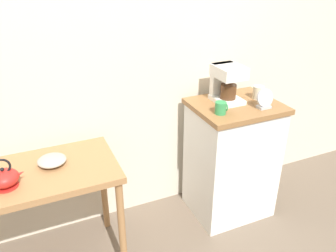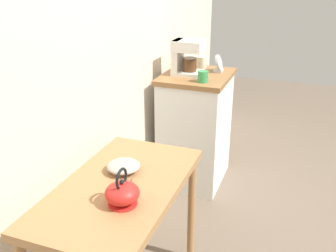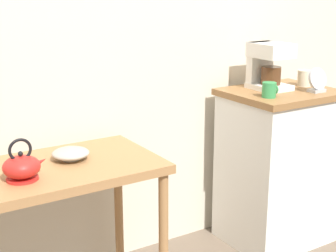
# 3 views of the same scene
# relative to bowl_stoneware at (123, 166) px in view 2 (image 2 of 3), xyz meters

# --- Properties ---
(ground_plane) EXTENTS (8.00, 8.00, 0.00)m
(ground_plane) POSITION_rel_bowl_stoneware_xyz_m (0.58, -0.01, -0.77)
(ground_plane) COLOR #6B5B4C
(back_wall) EXTENTS (4.40, 0.10, 2.80)m
(back_wall) POSITION_rel_bowl_stoneware_xyz_m (0.68, 0.36, 0.63)
(back_wall) COLOR beige
(back_wall) RESTS_ON ground_plane
(wooden_table) EXTENTS (0.95, 0.53, 0.74)m
(wooden_table) POSITION_rel_bowl_stoneware_xyz_m (-0.11, -0.04, -0.13)
(wooden_table) COLOR #9E7044
(wooden_table) RESTS_ON ground_plane
(kitchen_counter) EXTENTS (0.60, 0.50, 0.91)m
(kitchen_counter) POSITION_rel_bowl_stoneware_xyz_m (1.26, 0.00, -0.31)
(kitchen_counter) COLOR white
(kitchen_counter) RESTS_ON ground_plane
(bowl_stoneware) EXTENTS (0.16, 0.16, 0.05)m
(bowl_stoneware) POSITION_rel_bowl_stoneware_xyz_m (0.00, 0.00, 0.00)
(bowl_stoneware) COLOR #9E998C
(bowl_stoneware) RESTS_ON wooden_table
(teakettle) EXTENTS (0.18, 0.15, 0.17)m
(teakettle) POSITION_rel_bowl_stoneware_xyz_m (-0.25, -0.12, 0.02)
(teakettle) COLOR red
(teakettle) RESTS_ON wooden_table
(coffee_maker) EXTENTS (0.18, 0.22, 0.26)m
(coffee_maker) POSITION_rel_bowl_stoneware_xyz_m (1.22, 0.08, 0.29)
(coffee_maker) COLOR white
(coffee_maker) RESTS_ON kitchen_counter
(mug_tall_green) EXTENTS (0.08, 0.07, 0.08)m
(mug_tall_green) POSITION_rel_bowl_stoneware_xyz_m (1.07, -0.10, 0.19)
(mug_tall_green) COLOR #338C4C
(mug_tall_green) RESTS_ON kitchen_counter
(mug_small_cream) EXTENTS (0.09, 0.08, 0.09)m
(mug_small_cream) POSITION_rel_bowl_stoneware_xyz_m (1.46, 0.02, 0.19)
(mug_small_cream) COLOR beige
(mug_small_cream) RESTS_ON kitchen_counter
(table_clock) EXTENTS (0.12, 0.06, 0.14)m
(table_clock) POSITION_rel_bowl_stoneware_xyz_m (1.39, -0.14, 0.20)
(table_clock) COLOR #B2B5BA
(table_clock) RESTS_ON kitchen_counter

